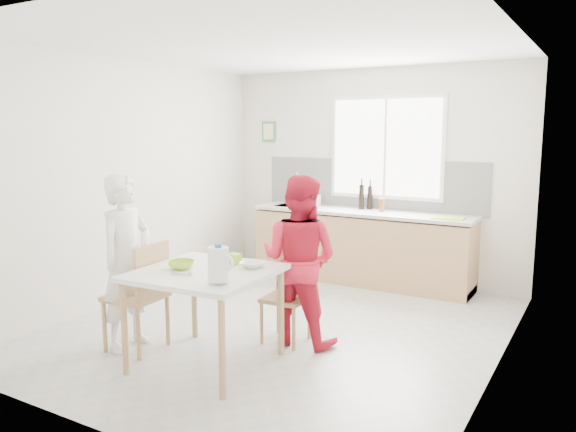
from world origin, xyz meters
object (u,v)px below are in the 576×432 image
at_px(chair_far, 289,292).
at_px(wine_bottle_a, 362,197).
at_px(chair_left, 142,291).
at_px(milk_jug, 219,264).
at_px(bowl_green, 181,265).
at_px(dining_table, 205,280).
at_px(person_white, 127,262).
at_px(bowl_white, 253,265).
at_px(wine_bottle_b, 370,197).
at_px(person_red, 299,260).

relative_size(chair_far, wine_bottle_a, 2.56).
relative_size(chair_left, milk_jug, 3.48).
bearing_deg(bowl_green, dining_table, 17.39).
height_order(person_white, bowl_white, person_white).
relative_size(dining_table, milk_jug, 3.96).
relative_size(chair_far, wine_bottle_b, 2.74).
distance_m(bowl_white, wine_bottle_a, 2.89).
xyz_separation_m(dining_table, wine_bottle_b, (0.13, 3.19, 0.35)).
bearing_deg(person_white, wine_bottle_b, -19.90).
xyz_separation_m(milk_jug, wine_bottle_b, (-0.21, 3.45, 0.12)).
xyz_separation_m(chair_far, milk_jug, (0.04, -1.09, 0.50)).
bearing_deg(chair_left, bowl_white, 104.35).
distance_m(dining_table, wine_bottle_b, 3.22).
bearing_deg(bowl_white, person_red, 76.59).
bearing_deg(dining_table, chair_far, 70.04).
distance_m(dining_table, wine_bottle_a, 3.16).
bearing_deg(person_white, bowl_green, -94.52).
height_order(dining_table, chair_left, chair_left).
bearing_deg(dining_table, bowl_white, 43.16).
bearing_deg(chair_left, person_red, 124.90).
height_order(dining_table, chair_far, chair_far).
xyz_separation_m(bowl_green, bowl_white, (0.48, 0.33, -0.01)).
distance_m(chair_left, wine_bottle_a, 3.30).
relative_size(chair_left, bowl_white, 4.70).
relative_size(dining_table, person_white, 0.71).
distance_m(chair_left, person_white, 0.29).
bearing_deg(bowl_green, person_red, 55.22).
xyz_separation_m(chair_left, bowl_green, (0.48, -0.02, 0.30)).
relative_size(bowl_green, wine_bottle_b, 0.72).
xyz_separation_m(person_white, wine_bottle_b, (0.96, 3.24, 0.29)).
bearing_deg(person_white, dining_table, -90.00).
bearing_deg(chair_far, bowl_white, -95.08).
bearing_deg(dining_table, bowl_green, -162.61).
distance_m(chair_left, person_red, 1.41).
bearing_deg(bowl_green, wine_bottle_a, 85.77).
xyz_separation_m(dining_table, milk_jug, (0.34, -0.26, 0.23)).
xyz_separation_m(dining_table, person_red, (0.42, 0.82, 0.05)).
height_order(dining_table, person_red, person_red).
bearing_deg(person_white, milk_jug, -103.62).
bearing_deg(wine_bottle_b, milk_jug, -86.54).
bearing_deg(wine_bottle_b, person_red, -83.13).
bearing_deg(person_red, milk_jug, 82.57).
distance_m(chair_far, bowl_green, 1.09).
height_order(milk_jug, wine_bottle_a, wine_bottle_a).
xyz_separation_m(chair_far, wine_bottle_b, (-0.17, 2.36, 0.62)).
relative_size(chair_left, wine_bottle_b, 3.22).
height_order(person_red, bowl_green, person_red).
relative_size(bowl_green, milk_jug, 0.78).
relative_size(chair_left, person_red, 0.63).
xyz_separation_m(person_white, person_red, (1.25, 0.87, -0.01)).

